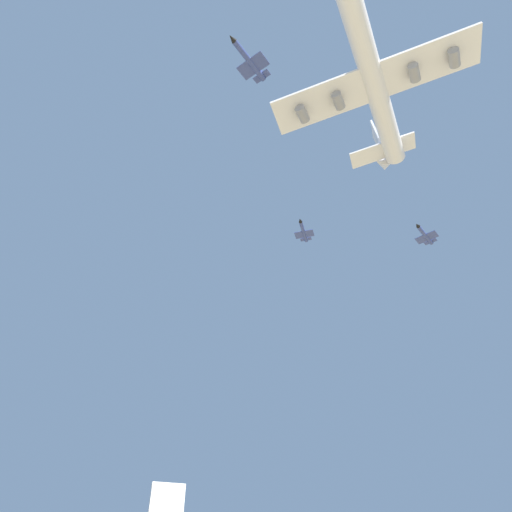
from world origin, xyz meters
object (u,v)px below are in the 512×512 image
Objects in this scene: carrier_jet at (372,79)px; chase_jet_left_wing at (425,235)px; chase_jet_lead at (304,231)px; chase_jet_right_wing at (250,61)px.

chase_jet_left_wing is at bearing 171.38° from carrier_jet.
chase_jet_lead reaches higher than chase_jet_left_wing.
chase_jet_right_wing reaches higher than chase_jet_left_wing.
chase_jet_left_wing is (-29.06, 36.08, -12.44)m from chase_jet_lead.
carrier_jet is 4.38× the size of chase_jet_left_wing.
chase_jet_lead reaches higher than chase_jet_right_wing.
carrier_jet is 4.40× the size of chase_jet_right_wing.
chase_jet_right_wing is (63.62, 52.93, -7.74)m from chase_jet_lead.
carrier_jet is 66.25m from chase_jet_left_wing.
chase_jet_lead is 0.89× the size of chase_jet_left_wing.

